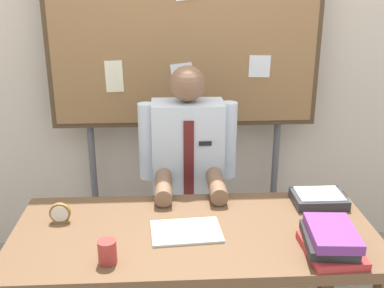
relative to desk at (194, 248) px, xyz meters
The scene contains 9 objects.
back_wall 1.40m from the desk, 90.00° to the left, with size 6.40×0.08×2.70m, color beige.
desk is the anchor object (origin of this frame).
person 0.62m from the desk, 90.00° to the left, with size 0.55×0.56×1.38m.
bulletin_board 1.32m from the desk, 90.00° to the left, with size 1.67×0.09×2.14m.
book_stack 0.61m from the desk, 21.22° to the right, with size 0.24×0.31×0.12m.
open_notebook 0.11m from the desk, 152.08° to the right, with size 0.31×0.22×0.01m, color silver.
desk_clock 0.65m from the desk, behind, with size 0.10×0.04×0.10m.
coffee_mug 0.46m from the desk, 147.04° to the right, with size 0.08×0.08×0.10m, color #B23833.
paper_tray 0.70m from the desk, 19.76° to the left, with size 0.26×0.20×0.06m.
Camera 1 is at (-0.12, -1.89, 1.84)m, focal length 44.20 mm.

